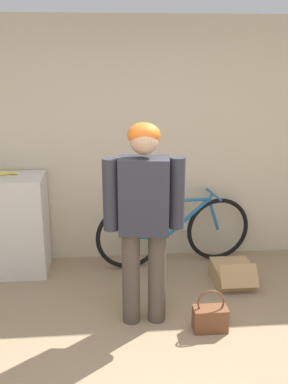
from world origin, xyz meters
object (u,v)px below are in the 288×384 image
(person, at_px, (144,210))
(cardboard_box, at_px, (233,273))
(handbag, at_px, (210,318))
(bicycle, at_px, (174,231))
(banana, at_px, (1,173))

(person, xyz_separation_m, cardboard_box, (0.95, 0.61, -0.93))
(handbag, bearing_deg, bicycle, 95.15)
(handbag, bearing_deg, cardboard_box, 62.64)
(bicycle, height_order, cardboard_box, bicycle)
(bicycle, bearing_deg, person, -119.39)
(cardboard_box, bearing_deg, handbag, -117.36)
(person, height_order, handbag, person)
(bicycle, xyz_separation_m, banana, (-1.78, 0.04, 0.68))
(person, relative_size, bicycle, 1.00)
(bicycle, relative_size, banana, 4.82)
(person, bearing_deg, handbag, -13.57)
(banana, height_order, handbag, banana)
(person, bearing_deg, banana, 147.16)
(handbag, relative_size, cardboard_box, 0.74)
(banana, height_order, cardboard_box, banana)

